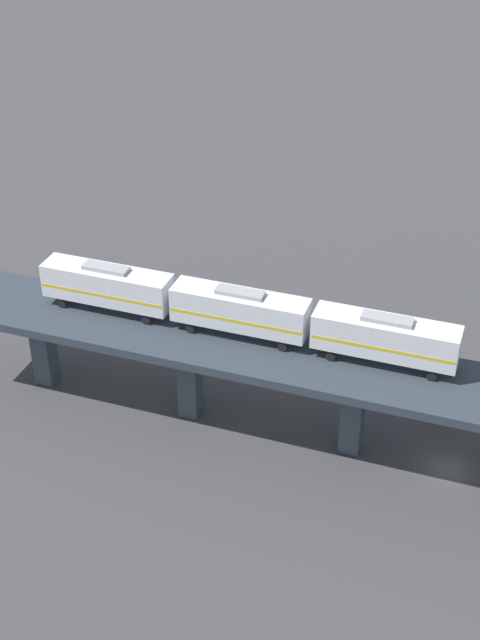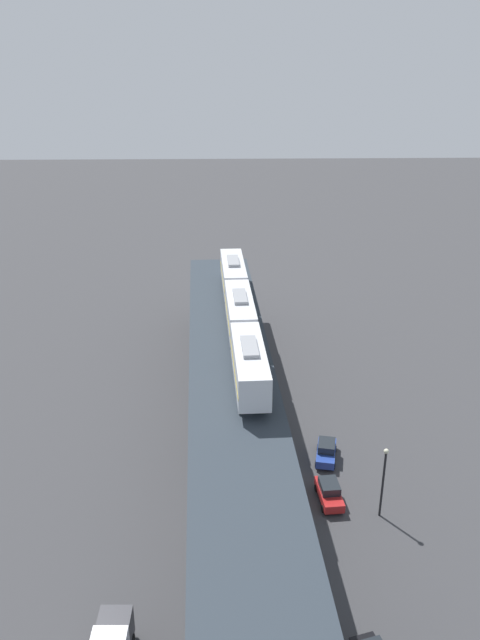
# 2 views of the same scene
# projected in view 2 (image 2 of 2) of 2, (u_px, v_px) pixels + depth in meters

# --- Properties ---
(ground_plane) EXTENTS (400.00, 400.00, 0.00)m
(ground_plane) POSITION_uv_depth(u_px,v_px,m) (239.00, 513.00, 54.96)
(ground_plane) COLOR #38383A
(elevated_viaduct) EXTENTS (12.06, 92.26, 8.74)m
(elevated_viaduct) POSITION_uv_depth(u_px,v_px,m) (239.00, 440.00, 52.20)
(elevated_viaduct) COLOR #283039
(elevated_viaduct) RESTS_ON ground
(subway_train) EXTENTS (4.31, 37.28, 4.45)m
(subway_train) POSITION_uv_depth(u_px,v_px,m) (240.00, 311.00, 68.21)
(subway_train) COLOR silver
(subway_train) RESTS_ON elevated_viaduct
(street_car_blue) EXTENTS (2.68, 4.68, 1.89)m
(street_car_blue) POSITION_uv_depth(u_px,v_px,m) (326.00, 451.00, 61.86)
(street_car_blue) COLOR #233D93
(street_car_blue) RESTS_ON ground
(street_car_red) EXTENTS (2.21, 4.52, 1.89)m
(street_car_red) POSITION_uv_depth(u_px,v_px,m) (329.00, 492.00, 56.09)
(street_car_red) COLOR #AD1E1E
(street_car_red) RESTS_ON ground
(street_lamp) EXTENTS (0.44, 0.44, 6.94)m
(street_lamp) POSITION_uv_depth(u_px,v_px,m) (383.00, 477.00, 53.01)
(street_lamp) COLOR black
(street_lamp) RESTS_ON ground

